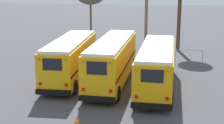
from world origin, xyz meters
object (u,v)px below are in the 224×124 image
(school_bus_2, at_px, (157,66))
(traffic_cone, at_px, (77,121))
(school_bus_0, at_px, (71,58))
(school_bus_1, at_px, (112,60))
(utility_pole, at_px, (146,9))

(school_bus_2, distance_m, traffic_cone, 8.48)
(school_bus_0, height_order, school_bus_2, school_bus_0)
(school_bus_0, bearing_deg, traffic_cone, -72.54)
(school_bus_1, height_order, traffic_cone, school_bus_1)
(school_bus_2, distance_m, utility_pole, 12.07)
(school_bus_0, xyz_separation_m, school_bus_2, (6.76, -1.24, -0.06))
(school_bus_1, relative_size, school_bus_2, 1.04)
(school_bus_0, distance_m, traffic_cone, 9.08)
(utility_pole, bearing_deg, school_bus_1, -99.92)
(school_bus_0, height_order, school_bus_1, school_bus_1)
(school_bus_0, height_order, utility_pole, utility_pole)
(school_bus_1, relative_size, traffic_cone, 19.44)
(school_bus_1, height_order, utility_pole, utility_pole)
(school_bus_1, distance_m, school_bus_2, 3.49)
(school_bus_2, bearing_deg, school_bus_1, 165.84)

